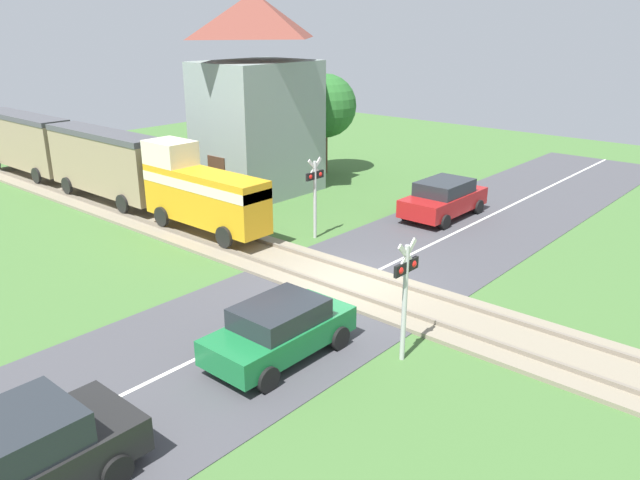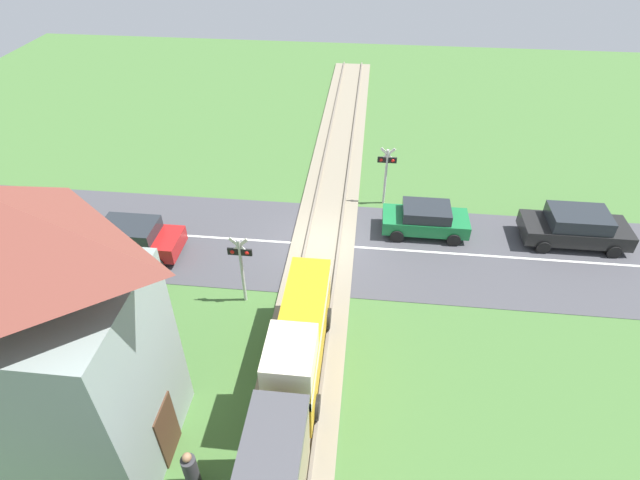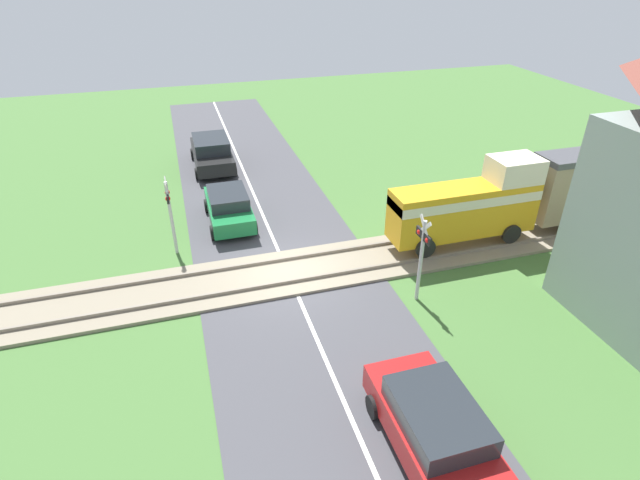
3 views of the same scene
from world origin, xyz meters
TOP-DOWN VIEW (x-y plane):
  - ground_plane at (0.00, 0.00)m, footprint 60.00×60.00m
  - road_surface at (0.00, 0.00)m, footprint 48.00×6.40m
  - track_bed at (0.00, 0.00)m, footprint 2.80×48.00m
  - car_near_crossing at (-4.48, -1.44)m, footprint 3.81×1.84m
  - car_far_side at (8.04, 1.44)m, footprint 4.22×1.97m
  - car_behind_queue at (-10.97, -1.44)m, footprint 4.50×2.06m
  - crossing_signal_west_approach at (-2.63, -3.72)m, footprint 0.90×0.18m
  - crossing_signal_east_approach at (2.63, 3.72)m, footprint 0.90×0.18m
  - station_building at (5.84, 10.03)m, footprint 5.47×4.19m
  - pedestrian_by_station at (2.38, 10.96)m, footprint 0.40×0.40m

SIDE VIEW (x-z plane):
  - ground_plane at x=0.00m, z-range 0.00..0.00m
  - road_surface at x=0.00m, z-range 0.00..0.02m
  - track_bed at x=0.00m, z-range -0.05..0.19m
  - pedestrian_by_station at x=2.38m, z-range -0.07..1.54m
  - car_near_crossing at x=-4.48m, z-range 0.04..1.46m
  - car_far_side at x=8.04m, z-range 0.04..1.58m
  - car_behind_queue at x=-10.97m, z-range 0.03..1.62m
  - crossing_signal_west_approach at x=-2.63m, z-range 0.43..3.46m
  - crossing_signal_east_approach at x=2.63m, z-range 0.43..3.46m
  - station_building at x=5.84m, z-range -0.11..8.74m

